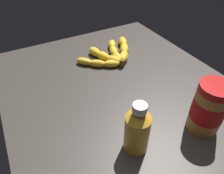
% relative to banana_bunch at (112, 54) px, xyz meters
% --- Properties ---
extents(ground_plane, '(0.96, 0.78, 0.04)m').
position_rel_banana_bunch_xyz_m(ground_plane, '(-0.21, 0.08, -0.04)').
color(ground_plane, '#38332D').
extents(banana_bunch, '(0.21, 0.29, 0.04)m').
position_rel_banana_bunch_xyz_m(banana_bunch, '(0.00, 0.00, 0.00)').
color(banana_bunch, yellow).
rests_on(banana_bunch, ground_plane).
extents(peanut_butter_jar, '(0.09, 0.09, 0.16)m').
position_rel_banana_bunch_xyz_m(peanut_butter_jar, '(-0.46, -0.04, 0.06)').
color(peanut_butter_jar, '#B27238').
rests_on(peanut_butter_jar, ground_plane).
extents(honey_bottle, '(0.06, 0.06, 0.16)m').
position_rel_banana_bunch_xyz_m(honey_bottle, '(-0.43, 0.16, 0.05)').
color(honey_bottle, gold).
rests_on(honey_bottle, ground_plane).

